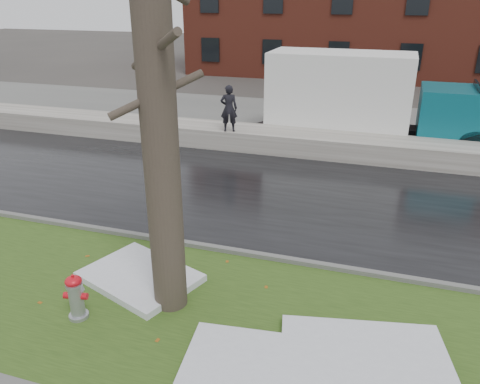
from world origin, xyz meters
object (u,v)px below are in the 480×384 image
(box_truck, at_px, (368,97))
(worker, at_px, (229,108))
(fire_hydrant, at_px, (76,295))
(tree, at_px, (157,100))

(box_truck, height_order, worker, box_truck)
(fire_hydrant, relative_size, box_truck, 0.09)
(box_truck, distance_m, worker, 5.34)
(fire_hydrant, bearing_deg, worker, 80.96)
(fire_hydrant, xyz_separation_m, worker, (-0.59, 10.07, 1.08))
(tree, bearing_deg, worker, 102.17)
(fire_hydrant, xyz_separation_m, tree, (1.39, 0.89, 3.35))
(fire_hydrant, height_order, tree, tree)
(tree, relative_size, box_truck, 0.74)
(box_truck, bearing_deg, tree, -102.10)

